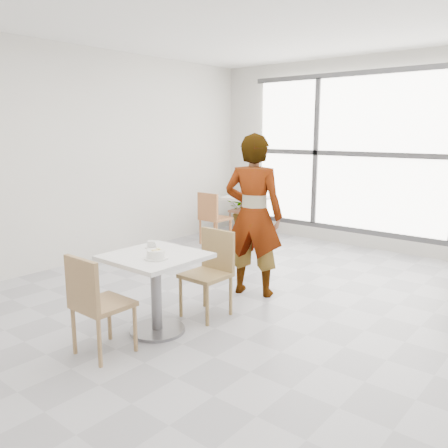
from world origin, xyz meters
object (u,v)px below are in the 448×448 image
Objects in this scene: person at (253,216)px; plant_left at (247,211)px; chair_far at (211,267)px; main_table at (156,278)px; coffee_cup at (152,245)px; chair_near at (94,299)px; bg_chair_left_near at (212,215)px; bg_table_left at (246,212)px; oatmeal_bowl at (156,254)px; bg_chair_left_far at (247,207)px.

person is 2.34× the size of plant_left.
chair_far is at bearing -58.15° from plant_left.
person reaches higher than main_table.
person reaches higher than plant_left.
plant_left is at bearing 116.36° from main_table.
plant_left is at bearing -71.08° from person.
main_table is at bearing -34.86° from coffee_cup.
bg_chair_left_near is at bearing -62.74° from chair_near.
plant_left is at bearing -67.14° from chair_near.
chair_far is 1.16× the size of bg_table_left.
main_table is 5.03× the size of coffee_cup.
main_table is at bearing -63.64° from plant_left.
main_table is 0.92× the size of bg_chair_left_near.
coffee_cup reaches higher than main_table.
oatmeal_bowl is at bearing -36.22° from coffee_cup.
person is 2.11× the size of bg_chair_left_near.
chair_near is 3.99m from bg_chair_left_near.
chair_near reaches higher than bg_table_left.
bg_chair_left_far is at bearing 116.07° from main_table.
bg_chair_left_near is at bearing 123.36° from oatmeal_bowl.
bg_chair_left_near is 1.11× the size of plant_left.
main_table is 0.67m from chair_far.
chair_near is at bearing -68.94° from bg_table_left.
chair_far reaches higher than plant_left.
person is 3.37m from plant_left.
bg_chair_left_far is at bearing 116.88° from oatmeal_bowl.
main_table is 3.91m from bg_table_left.
chair_far is at bearing 81.75° from main_table.
chair_near is 0.86m from coffee_cup.
person is (-0.05, 1.52, 0.12)m from oatmeal_bowl.
oatmeal_bowl is 1.32× the size of coffee_cup.
coffee_cup is (-0.31, -0.51, 0.28)m from chair_far.
bg_chair_left_far reaches higher than coffee_cup.
chair_near is at bearing -95.29° from chair_far.
coffee_cup is (-0.33, 0.24, -0.01)m from oatmeal_bowl.
coffee_cup is 4.30m from plant_left.
oatmeal_bowl is 0.28× the size of bg_table_left.
chair_near and chair_far have the same top height.
person reaches higher than coffee_cup.
bg_table_left is at bearing -108.06° from bg_chair_left_near.
bg_chair_left_near is (-1.83, 3.54, 0.00)m from chair_near.
bg_chair_left_near is at bearing -108.06° from bg_table_left.
plant_left is at bearing 114.71° from coffee_cup.
chair_near reaches higher than oatmeal_bowl.
bg_table_left is 0.49m from bg_chair_left_far.
coffee_cup is at bearing -65.29° from plant_left.
coffee_cup reaches higher than bg_table_left.
coffee_cup is 1.31m from person.
chair_far is at bearing 131.07° from bg_chair_left_near.
person is at bearing -51.21° from bg_table_left.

